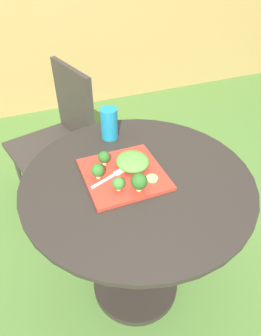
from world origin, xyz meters
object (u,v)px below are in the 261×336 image
object	(u,v)px
patio_chair	(61,131)
drinking_glass	(109,125)
salad_plate	(124,174)
fork	(112,176)

from	to	relation	value
patio_chair	drinking_glass	size ratio (longest dim) A/B	6.49
patio_chair	salad_plate	size ratio (longest dim) A/B	3.07
salad_plate	drinking_glass	world-z (taller)	drinking_glass
patio_chair	fork	bearing A→B (deg)	-85.22
patio_chair	drinking_glass	bearing A→B (deg)	-73.55
drinking_glass	fork	distance (m)	0.29
salad_plate	fork	size ratio (longest dim) A/B	1.96
drinking_glass	salad_plate	bearing A→B (deg)	-97.73
salad_plate	fork	distance (m)	0.05
drinking_glass	fork	world-z (taller)	drinking_glass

